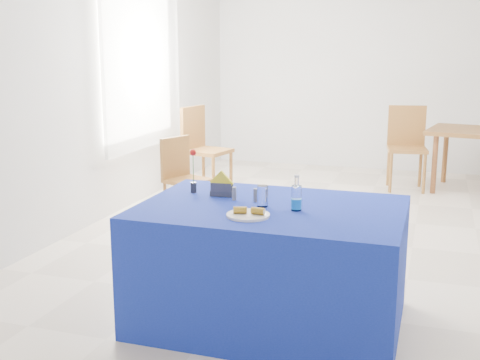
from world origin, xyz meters
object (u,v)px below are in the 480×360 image
Objects in this scene: water_bottle at (296,199)px; chair_bg_left at (407,141)px; chair_win_a at (182,173)px; chair_win_b at (201,144)px; plate at (248,215)px; blue_table at (270,265)px.

water_bottle is 0.21× the size of chair_bg_left.
chair_win_b reaches higher than chair_win_a.
chair_win_a is at bearing 128.81° from water_bottle.
chair_bg_left is 2.53m from chair_win_b.
chair_win_a is 1.19m from chair_win_b.
chair_bg_left is 1.21× the size of chair_win_a.
chair_win_b reaches higher than water_bottle.
chair_win_b is at bearing 115.91° from plate.
chair_win_a is at bearing -155.93° from chair_win_b.
plate is 2.66m from chair_win_a.
water_bottle is 3.70m from chair_win_b.
water_bottle is (0.23, 0.22, 0.06)m from plate.
plate is at bearing -136.82° from water_bottle.
water_bottle is 2.63m from chair_win_a.
blue_table is 4.20m from chair_bg_left.
blue_table is at bearing -106.77° from chair_bg_left.
chair_bg_left is (0.43, 4.20, -0.24)m from water_bottle.
water_bottle is (0.17, -0.05, 0.45)m from blue_table.
plate is at bearing -125.87° from chair_win_a.
water_bottle is at bearing -104.41° from chair_bg_left.
chair_bg_left is at bearing -21.22° from chair_win_a.
chair_bg_left is 0.98× the size of chair_win_b.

